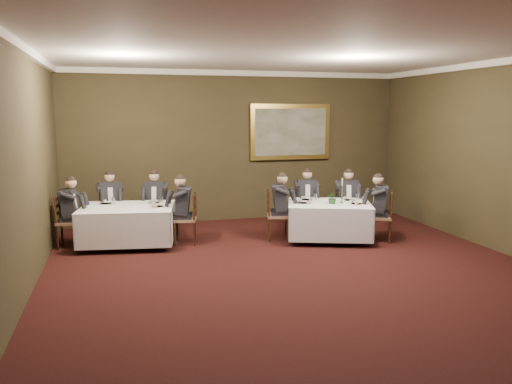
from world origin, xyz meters
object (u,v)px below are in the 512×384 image
diner_sec_endright (185,218)px  diner_main_backleft (306,207)px  diner_sec_backright (156,210)px  chair_main_endleft (277,225)px  candlestick (342,193)px  chair_sec_backleft (111,221)px  table_main (329,218)px  diner_main_endleft (278,214)px  diner_sec_endleft (69,221)px  chair_main_backright (346,218)px  centerpiece (333,197)px  chair_sec_backright (157,220)px  diner_main_endright (381,216)px  diner_sec_backleft (111,211)px  diner_main_backright (347,208)px  painting (290,132)px  chair_main_endright (381,227)px  chair_main_backleft (306,217)px  table_second (128,222)px  chair_sec_endright (186,229)px  chair_sec_endleft (69,232)px

diner_sec_endright → diner_main_backleft: bearing=-68.0°
diner_sec_backright → chair_main_endleft: bearing=173.7°
diner_main_backleft → candlestick: size_ratio=2.59×
chair_sec_backleft → table_main: bearing=153.1°
diner_main_endleft → diner_sec_endleft: same height
chair_main_backright → centerpiece: 1.19m
chair_sec_backright → diner_sec_endleft: (-1.70, -0.64, 0.23)m
chair_sec_backright → diner_main_endright: bearing=176.5°
diner_main_endright → diner_sec_backleft: 5.56m
diner_main_backright → chair_main_endleft: 1.71m
chair_sec_backright → diner_sec_endright: size_ratio=0.74×
centerpiece → painting: painting is taller
painting → diner_sec_endleft: bearing=-162.9°
chair_main_endleft → chair_sec_backright: size_ratio=1.00×
diner_sec_endright → chair_main_endright: bearing=-89.6°
diner_main_endright → chair_main_backleft: bearing=69.5°
diner_sec_endleft → centerpiece: diner_sec_endleft is taller
chair_sec_backleft → chair_sec_backright: 0.95m
chair_main_endright → diner_sec_backleft: diner_sec_backleft is taller
diner_sec_backleft → diner_sec_backright: same height
chair_main_endright → centerpiece: 1.16m
chair_main_backleft → diner_sec_backright: 3.22m
table_second → chair_sec_endright: 1.12m
diner_sec_endleft → painting: painting is taller
table_main → diner_main_backleft: size_ratio=1.46×
centerpiece → diner_sec_backright: bearing=154.3°
table_main → table_second: 3.97m
chair_main_endright → chair_sec_endleft: size_ratio=1.00×
chair_sec_backleft → diner_main_backright: bearing=162.7°
chair_main_endleft → chair_main_endright: (1.95, -0.69, 0.00)m
diner_main_endleft → chair_sec_endleft: size_ratio=1.35×
chair_sec_backright → diner_sec_endright: bearing=135.4°
diner_main_backleft → chair_sec_backleft: diner_main_backleft is taller
diner_sec_endleft → candlestick: 5.33m
diner_main_endright → diner_sec_endright: same height
diner_main_endleft → painting: painting is taller
diner_main_backleft → diner_sec_endright: (-2.69, -0.43, 0.00)m
diner_main_endleft → chair_sec_endleft: diner_main_endleft is taller
chair_main_backright → chair_sec_endleft: bearing=8.7°
diner_main_endright → chair_sec_backright: 4.65m
chair_main_backleft → candlestick: size_ratio=1.93×
table_second → diner_main_endleft: 2.96m
chair_main_endleft → diner_sec_backleft: (-3.26, 1.28, 0.23)m
diner_sec_backright → chair_main_backright: bearing=-172.0°
diner_sec_backright → table_second: bearing=72.7°
chair_main_endright → candlestick: bearing=98.6°
table_main → diner_main_endleft: 1.03m
chair_main_endleft → chair_sec_backleft: size_ratio=1.00×
diner_sec_endleft → diner_main_endleft: bearing=89.1°
chair_sec_backright → diner_sec_endleft: 1.83m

